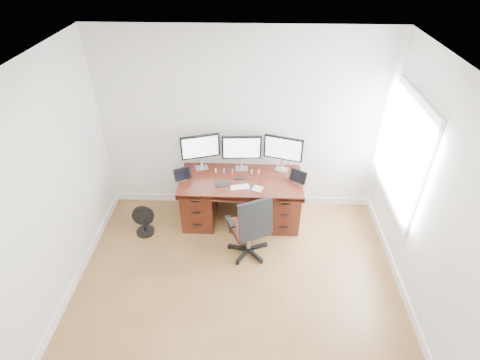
{
  "coord_description": "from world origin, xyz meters",
  "views": [
    {
      "loc": [
        0.15,
        -2.45,
        3.73
      ],
      "look_at": [
        0.0,
        1.5,
        0.95
      ],
      "focal_mm": 28.0,
      "sensor_mm": 36.0,
      "label": 1
    }
  ],
  "objects_px": {
    "floor_fan": "(144,221)",
    "monitor_center": "(242,149)",
    "office_chair": "(250,236)",
    "desk": "(241,198)",
    "keyboard": "(240,187)"
  },
  "relations": [
    {
      "from": "desk",
      "to": "office_chair",
      "type": "xyz_separation_m",
      "value": [
        0.14,
        -0.71,
        -0.07
      ]
    },
    {
      "from": "monitor_center",
      "to": "office_chair",
      "type": "bearing_deg",
      "value": -85.1
    },
    {
      "from": "office_chair",
      "to": "floor_fan",
      "type": "bearing_deg",
      "value": 141.97
    },
    {
      "from": "floor_fan",
      "to": "monitor_center",
      "type": "bearing_deg",
      "value": 22.07
    },
    {
      "from": "floor_fan",
      "to": "monitor_center",
      "type": "xyz_separation_m",
      "value": [
        1.37,
        0.59,
        0.87
      ]
    },
    {
      "from": "keyboard",
      "to": "floor_fan",
      "type": "bearing_deg",
      "value": 173.27
    },
    {
      "from": "desk",
      "to": "keyboard",
      "type": "relative_size",
      "value": 6.69
    },
    {
      "from": "office_chair",
      "to": "monitor_center",
      "type": "height_order",
      "value": "monitor_center"
    },
    {
      "from": "office_chair",
      "to": "floor_fan",
      "type": "xyz_separation_m",
      "value": [
        -1.51,
        0.37,
        -0.11
      ]
    },
    {
      "from": "keyboard",
      "to": "office_chair",
      "type": "bearing_deg",
      "value": -84.76
    },
    {
      "from": "desk",
      "to": "monitor_center",
      "type": "distance_m",
      "value": 0.72
    },
    {
      "from": "office_chair",
      "to": "monitor_center",
      "type": "relative_size",
      "value": 1.81
    },
    {
      "from": "office_chair",
      "to": "monitor_center",
      "type": "distance_m",
      "value": 1.23
    },
    {
      "from": "office_chair",
      "to": "desk",
      "type": "bearing_deg",
      "value": 77.02
    },
    {
      "from": "floor_fan",
      "to": "monitor_center",
      "type": "height_order",
      "value": "monitor_center"
    }
  ]
}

